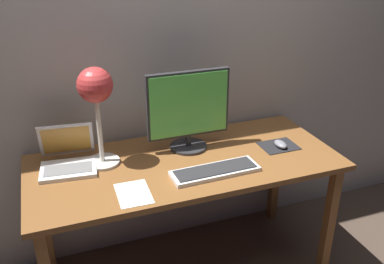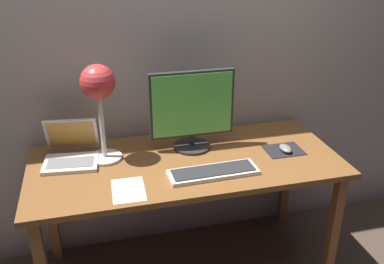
{
  "view_description": "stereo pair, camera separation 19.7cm",
  "coord_description": "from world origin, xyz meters",
  "px_view_note": "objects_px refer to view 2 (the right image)",
  "views": [
    {
      "loc": [
        -0.63,
        -1.81,
        1.79
      ],
      "look_at": [
        0.02,
        -0.05,
        0.92
      ],
      "focal_mm": 39.42,
      "sensor_mm": 36.0,
      "label": 1
    },
    {
      "loc": [
        -0.44,
        -1.87,
        1.79
      ],
      "look_at": [
        0.02,
        -0.05,
        0.92
      ],
      "focal_mm": 39.42,
      "sensor_mm": 36.0,
      "label": 2
    }
  ],
  "objects_px": {
    "monitor": "(192,109)",
    "mouse": "(285,148)",
    "keyboard_main": "(213,172)",
    "laptop": "(71,149)",
    "desk_lamp": "(98,90)"
  },
  "relations": [
    {
      "from": "monitor",
      "to": "mouse",
      "type": "height_order",
      "value": "monitor"
    },
    {
      "from": "monitor",
      "to": "keyboard_main",
      "type": "relative_size",
      "value": 1.02
    },
    {
      "from": "laptop",
      "to": "mouse",
      "type": "bearing_deg",
      "value": -10.01
    },
    {
      "from": "desk_lamp",
      "to": "keyboard_main",
      "type": "bearing_deg",
      "value": -29.96
    },
    {
      "from": "keyboard_main",
      "to": "monitor",
      "type": "bearing_deg",
      "value": 95.78
    },
    {
      "from": "laptop",
      "to": "desk_lamp",
      "type": "distance_m",
      "value": 0.36
    },
    {
      "from": "laptop",
      "to": "desk_lamp",
      "type": "xyz_separation_m",
      "value": [
        0.17,
        -0.04,
        0.32
      ]
    },
    {
      "from": "monitor",
      "to": "laptop",
      "type": "bearing_deg",
      "value": 177.72
    },
    {
      "from": "monitor",
      "to": "laptop",
      "type": "relative_size",
      "value": 1.52
    },
    {
      "from": "keyboard_main",
      "to": "laptop",
      "type": "height_order",
      "value": "laptop"
    },
    {
      "from": "monitor",
      "to": "laptop",
      "type": "distance_m",
      "value": 0.66
    },
    {
      "from": "desk_lamp",
      "to": "mouse",
      "type": "relative_size",
      "value": 5.27
    },
    {
      "from": "monitor",
      "to": "keyboard_main",
      "type": "distance_m",
      "value": 0.37
    },
    {
      "from": "keyboard_main",
      "to": "mouse",
      "type": "height_order",
      "value": "mouse"
    },
    {
      "from": "monitor",
      "to": "desk_lamp",
      "type": "xyz_separation_m",
      "value": [
        -0.47,
        -0.01,
        0.15
      ]
    }
  ]
}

